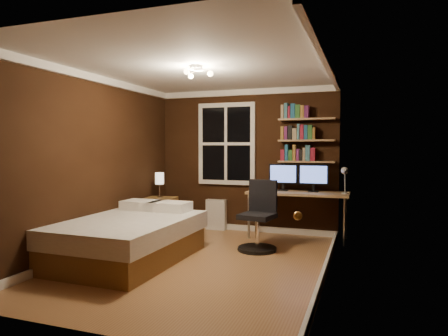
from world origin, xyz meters
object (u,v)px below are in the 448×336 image
(bed, at_px, (128,238))
(monitor_right, at_px, (314,178))
(radiator, at_px, (216,215))
(office_chair, at_px, (259,223))
(bedside_lamp, at_px, (160,185))
(desk, at_px, (298,195))
(desk_lamp, at_px, (345,180))
(monitor_left, at_px, (283,177))
(nightstand, at_px, (160,215))

(bed, height_order, monitor_right, monitor_right)
(radiator, bearing_deg, office_chair, -46.16)
(monitor_right, bearing_deg, radiator, 175.45)
(bedside_lamp, distance_m, monitor_right, 2.60)
(desk, relative_size, desk_lamp, 3.67)
(radiator, bearing_deg, monitor_right, -4.55)
(desk, height_order, monitor_left, monitor_left)
(bed, distance_m, radiator, 2.24)
(monitor_right, bearing_deg, office_chair, -123.67)
(nightstand, bearing_deg, desk_lamp, 0.90)
(monitor_left, distance_m, desk_lamp, 1.01)
(bedside_lamp, bearing_deg, monitor_left, 13.04)
(bed, bearing_deg, monitor_left, 52.06)
(desk, distance_m, monitor_left, 0.39)
(bed, xyz_separation_m, bedside_lamp, (-0.39, 1.59, 0.54))
(nightstand, xyz_separation_m, monitor_left, (2.05, 0.48, 0.68))
(bed, bearing_deg, desk_lamp, 36.02)
(office_chair, bearing_deg, bedside_lamp, 174.59)
(desk, bearing_deg, office_chair, -114.74)
(bedside_lamp, xyz_separation_m, desk_lamp, (3.04, 0.28, 0.15))
(monitor_left, height_order, office_chair, monitor_left)
(monitor_left, bearing_deg, desk_lamp, -11.35)
(desk_lamp, bearing_deg, nightstand, -174.81)
(office_chair, bearing_deg, desk, 74.97)
(bedside_lamp, bearing_deg, desk, 9.70)
(monitor_right, relative_size, office_chair, 0.47)
(nightstand, bearing_deg, office_chair, -19.42)
(desk, relative_size, office_chair, 1.60)
(bedside_lamp, height_order, office_chair, bedside_lamp)
(desk, xyz_separation_m, desk_lamp, (0.73, -0.12, 0.28))
(bed, relative_size, office_chair, 2.02)
(desk, height_order, monitor_right, monitor_right)
(bedside_lamp, distance_m, office_chair, 2.01)
(desk, distance_m, office_chair, 1.05)
(office_chair, bearing_deg, monitor_left, 90.43)
(radiator, height_order, monitor_left, monitor_left)
(nightstand, distance_m, desk, 2.38)
(monitor_right, bearing_deg, nightstand, -169.43)
(desk_lamp, height_order, office_chair, desk_lamp)
(monitor_right, xyz_separation_m, office_chair, (-0.66, -0.99, -0.60))
(monitor_left, relative_size, desk_lamp, 1.09)
(monitor_left, bearing_deg, bedside_lamp, -166.96)
(monitor_left, xyz_separation_m, monitor_right, (0.50, 0.00, 0.00))
(bed, bearing_deg, monitor_right, 44.63)
(nightstand, xyz_separation_m, radiator, (0.81, 0.61, -0.04))
(radiator, bearing_deg, bed, -100.81)
(monitor_right, bearing_deg, desk_lamp, -21.91)
(nightstand, distance_m, monitor_right, 2.68)
(desk_lamp, bearing_deg, monitor_right, 158.09)
(bedside_lamp, xyz_separation_m, desk, (2.31, 0.39, -0.13))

